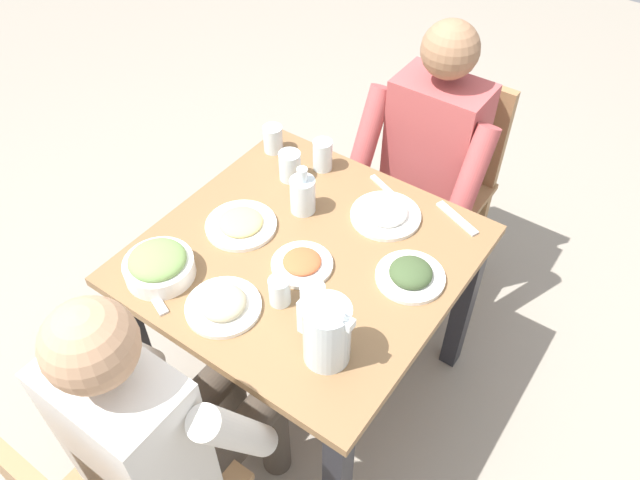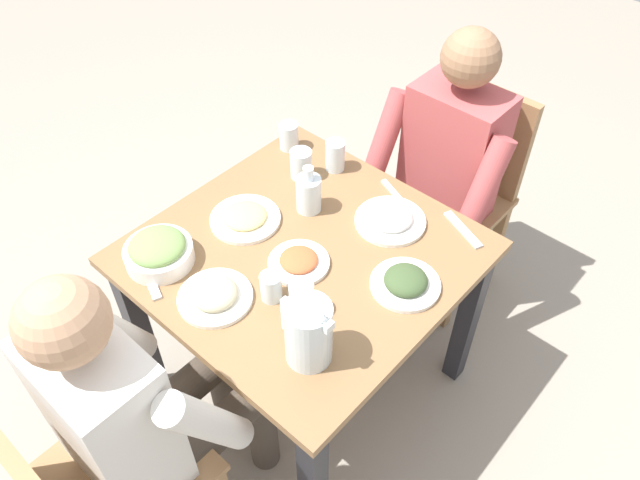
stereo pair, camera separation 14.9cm
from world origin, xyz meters
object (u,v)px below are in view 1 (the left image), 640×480
object	(u,v)px
water_glass_far_right	(323,155)
diner_near	(420,171)
plate_rice_curry	(302,263)
water_glass_far_left	(290,166)
plate_beans	(223,304)
water_glass_near_left	(273,139)
plate_fries	(241,224)
chair_near	(441,173)
plate_dolmas	(411,274)
water_glass_by_pitcher	(280,291)
oil_carafe	(303,196)
diner_far	(166,421)
water_pitcher	(327,333)
plate_yoghurt	(386,213)
dining_table	(305,277)
water_glass_near_right	(313,300)
salad_bowl	(159,265)

from	to	relation	value
water_glass_far_right	diner_near	bearing A→B (deg)	-133.68
plate_rice_curry	water_glass_far_left	size ratio (longest dim) A/B	1.78
plate_beans	water_glass_near_left	world-z (taller)	water_glass_near_left
plate_fries	water_glass_far_right	world-z (taller)	water_glass_far_right
chair_near	plate_fries	size ratio (longest dim) A/B	3.94
diner_near	plate_dolmas	xyz separation A→B (m)	(-0.24, 0.52, 0.09)
water_glass_by_pitcher	plate_rice_curry	bearing A→B (deg)	-78.79
diner_near	oil_carafe	size ratio (longest dim) A/B	7.07
diner_far	water_glass_far_left	distance (m)	0.90
water_glass_far_left	water_pitcher	bearing A→B (deg)	134.65
diner_far	plate_yoghurt	world-z (taller)	diner_far
dining_table	plate_beans	size ratio (longest dim) A/B	4.29
water_glass_far_right	water_glass_by_pitcher	xyz separation A→B (m)	(-0.24, 0.54, -0.01)
water_glass_near_right	salad_bowl	bearing A→B (deg)	17.72
water_glass_far_right	water_glass_far_left	distance (m)	0.12
plate_fries	water_glass_by_pitcher	distance (m)	0.32
plate_rice_curry	water_glass_near_left	distance (m)	0.56
water_glass_far_right	chair_near	bearing A→B (deg)	-118.09
chair_near	water_pitcher	xyz separation A→B (m)	(-0.20, 1.08, 0.31)
plate_rice_curry	water_pitcher	bearing A→B (deg)	137.92
dining_table	water_glass_far_left	bearing A→B (deg)	-45.86
dining_table	plate_rice_curry	xyz separation A→B (m)	(-0.03, 0.05, 0.13)
diner_near	diner_far	size ratio (longest dim) A/B	1.00
water_glass_by_pitcher	oil_carafe	distance (m)	0.38
dining_table	diner_near	size ratio (longest dim) A/B	0.77
water_glass_near_left	oil_carafe	xyz separation A→B (m)	(-0.27, 0.19, 0.01)
plate_yoghurt	water_glass_by_pitcher	bearing A→B (deg)	82.10
plate_dolmas	water_glass_near_left	distance (m)	0.73
plate_beans	water_glass_near_left	xyz separation A→B (m)	(0.33, -0.63, 0.03)
water_pitcher	water_glass_far_left	distance (m)	0.72
dining_table	plate_dolmas	distance (m)	0.35
chair_near	salad_bowl	xyz separation A→B (m)	(0.35, 1.13, 0.26)
water_pitcher	plate_rice_curry	size ratio (longest dim) A/B	1.06
water_glass_far_left	water_glass_by_pitcher	size ratio (longest dim) A/B	1.17
plate_yoghurt	plate_rice_curry	bearing A→B (deg)	74.04
chair_near	diner_near	bearing A→B (deg)	90.00
diner_near	plate_rice_curry	distance (m)	0.67
plate_dolmas	water_glass_by_pitcher	bearing A→B (deg)	47.90
salad_bowl	plate_beans	world-z (taller)	salad_bowl
water_glass_far_right	water_glass_far_left	xyz separation A→B (m)	(0.06, 0.11, -0.00)
diner_far	oil_carafe	distance (m)	0.78
plate_dolmas	water_glass_near_right	bearing A→B (deg)	59.37
water_glass_near_left	water_glass_by_pitcher	bearing A→B (deg)	129.84
water_pitcher	plate_fries	distance (m)	0.54
water_glass_near_right	water_glass_near_left	xyz separation A→B (m)	(0.53, -0.51, -0.01)
salad_bowl	water_glass_far_left	distance (m)	0.56
water_pitcher	water_glass_near_left	xyz separation A→B (m)	(0.64, -0.59, -0.05)
oil_carafe	plate_dolmas	bearing A→B (deg)	172.28
water_glass_far_left	plate_fries	bearing A→B (deg)	94.00
water_pitcher	water_glass_by_pitcher	distance (m)	0.22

